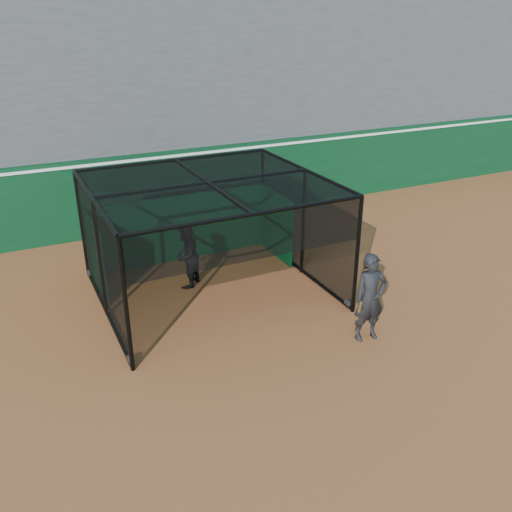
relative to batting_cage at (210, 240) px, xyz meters
name	(u,v)px	position (x,y,z in m)	size (l,w,h in m)	color
ground	(255,364)	(-0.37, -3.31, -1.44)	(120.00, 120.00, 0.00)	brown
outfield_wall	(140,191)	(-0.37, 5.19, -0.15)	(50.00, 0.50, 2.50)	#09361B
grandstand	(104,76)	(-0.37, 8.96, 3.04)	(50.00, 7.85, 8.95)	#4C4C4F
batting_cage	(210,240)	(0.00, 0.00, 0.00)	(5.39, 4.91, 2.88)	black
batter	(186,256)	(-0.43, 0.58, -0.58)	(0.83, 0.64, 1.70)	black
on_deck_player	(370,298)	(2.25, -3.50, -0.45)	(0.76, 0.54, 1.98)	black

